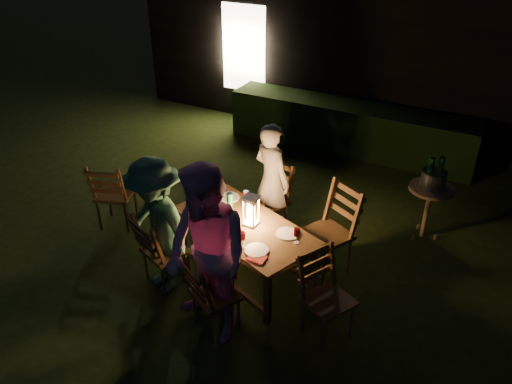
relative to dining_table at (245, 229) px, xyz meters
The scene contains 29 objects.
garden_envelope 6.27m from the dining_table, 86.31° to the left, with size 40.00×40.00×3.20m.
dining_table is the anchor object (origin of this frame).
chair_near_left 0.95m from the dining_table, 140.82° to the right, with size 0.57×0.59×0.98m.
chair_near_right 0.95m from the dining_table, 80.33° to the right, with size 0.57×0.59×0.93m.
chair_far_left 0.95m from the dining_table, 99.91° to the left, with size 0.53×0.56×0.98m.
chair_far_right 0.99m from the dining_table, 33.88° to the left, with size 0.67×0.69×1.09m.
chair_end 1.27m from the dining_table, 20.42° to the right, with size 0.60×0.58×0.95m.
chair_spare 2.01m from the dining_table, behind, with size 0.59×0.61×1.01m.
person_house_side 0.94m from the dining_table, 98.23° to the left, with size 0.55×0.36×1.50m, color beige.
person_opp_right 0.98m from the dining_table, 81.77° to the right, with size 0.90×0.70×1.84m, color #E09AD0.
person_opp_left 0.95m from the dining_table, 139.28° to the right, with size 1.02×0.59×1.58m, color #3A7455.
lantern 0.24m from the dining_table, 24.48° to the left, with size 0.16×0.16×0.35m.
plate_far_left 0.60m from the dining_table, 137.67° to the left, with size 0.25×0.25×0.01m, color white.
plate_near_left 0.60m from the dining_table, behind, with size 0.25×0.25×0.01m, color white.
plate_far_right 0.51m from the dining_table, ahead, with size 0.25×0.25×0.01m, color white.
plate_near_right 0.51m from the dining_table, 46.58° to the right, with size 0.25×0.25×0.01m, color white.
wineglass_a 0.44m from the dining_table, 116.45° to the left, with size 0.06×0.06×0.18m, color #59070F, non-canonical shape.
wineglass_b 0.75m from the dining_table, 168.94° to the left, with size 0.06×0.06×0.18m, color #59070F, non-canonical shape.
wineglass_c 0.44m from the dining_table, 63.55° to the right, with size 0.06×0.06×0.18m, color #59070F, non-canonical shape.
wineglass_d 0.66m from the dining_table, ahead, with size 0.06×0.06×0.18m, color #59070F, non-canonical shape.
wineglass_e 0.35m from the dining_table, 128.96° to the right, with size 0.06×0.06×0.18m, color silver, non-canonical shape.
bottle_table 0.33m from the dining_table, 159.48° to the left, with size 0.07×0.07×0.28m, color #0F471E.
napkin_left 0.36m from the dining_table, 135.64° to the right, with size 0.18×0.14×0.01m, color red.
napkin_right 0.63m from the dining_table, 49.14° to the right, with size 0.18×0.14×0.01m, color red.
phone 0.69m from the dining_table, behind, with size 0.14×0.07×0.01m, color black.
side_table 2.40m from the dining_table, 46.47° to the left, with size 0.54×0.54×0.73m.
ice_bucket 2.40m from the dining_table, 46.47° to the left, with size 0.30×0.30×0.22m, color #A5A8AD.
bottle_bucket_a 2.35m from the dining_table, 46.68° to the left, with size 0.07×0.07×0.32m, color #0F471E.
bottle_bucket_b 2.47m from the dining_table, 46.27° to the left, with size 0.07×0.07×0.32m, color #0F471E.
Camera 1 is at (1.85, -3.96, 3.76)m, focal length 35.00 mm.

